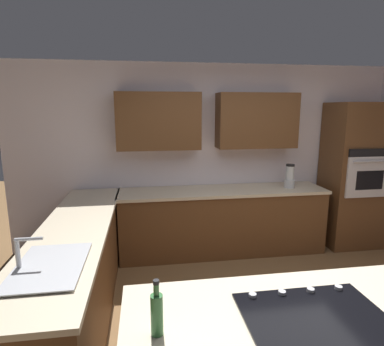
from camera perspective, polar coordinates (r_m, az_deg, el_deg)
name	(u,v)px	position (r m, az deg, el deg)	size (l,w,h in m)	color
ground_plane	(278,332)	(3.33, 15.03, -25.67)	(14.00, 14.00, 0.00)	brown
wall_back	(220,148)	(4.61, 5.00, 4.53)	(6.00, 0.44, 2.60)	silver
lower_cabinets_back	(222,222)	(4.54, 5.40, -8.72)	(2.80, 0.60, 0.86)	brown
countertop_back	(223,191)	(4.40, 5.51, -3.21)	(2.84, 0.64, 0.04)	beige
lower_cabinets_side	(77,273)	(3.41, -19.74, -16.46)	(0.60, 2.90, 0.86)	brown
countertop_side	(74,229)	(3.23, -20.28, -9.35)	(0.64, 2.94, 0.04)	beige
island_top	(316,323)	(1.96, 21.28, -23.67)	(2.04, 0.97, 0.04)	beige
wall_oven	(354,175)	(5.19, 26.94, -0.40)	(0.80, 0.66, 2.07)	brown
sink_unit	(49,265)	(2.51, -24.18, -14.79)	(0.46, 0.70, 0.23)	#515456
cooktop	(316,318)	(1.95, 21.26, -22.92)	(0.76, 0.56, 0.03)	black
blender	(290,178)	(4.66, 17.01, -0.79)	(0.15, 0.15, 0.33)	silver
oil_bottle	(157,313)	(1.69, -6.29, -23.53)	(0.06, 0.06, 0.29)	#336B38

